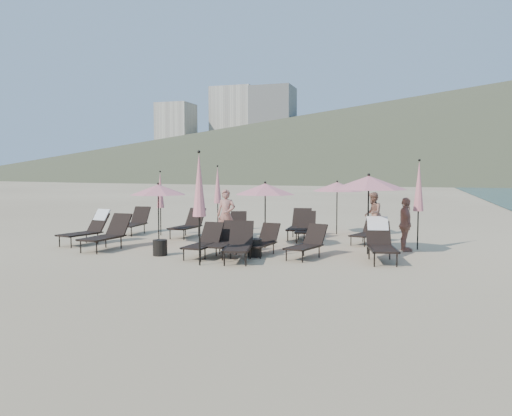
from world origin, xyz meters
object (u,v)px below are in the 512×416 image
(umbrella_open_0, at_px, (158,190))
(umbrella_open_2, at_px, (369,183))
(umbrella_closed_1, at_px, (419,187))
(umbrella_closed_3, at_px, (218,185))
(lounger_6, at_px, (134,222))
(lounger_1, at_px, (107,233))
(umbrella_open_3, at_px, (337,187))
(lounger_2, at_px, (204,242))
(lounger_7, at_px, (188,224))
(umbrella_closed_2, at_px, (160,190))
(lounger_13, at_px, (225,240))
(lounger_3, at_px, (263,241))
(lounger_9, at_px, (300,225))
(beachgoer_a, at_px, (226,215))
(side_table_1, at_px, (255,248))
(lounger_8, at_px, (238,226))
(side_table_0, at_px, (160,248))
(lounger_4, at_px, (307,243))
(umbrella_open_1, at_px, (265,189))
(lounger_5, at_px, (380,241))
(lounger_11, at_px, (367,232))
(lounger_0, at_px, (88,228))
(beachgoer_c, at_px, (406,224))
(beachgoer_b, at_px, (373,214))
(umbrella_closed_0, at_px, (199,186))
(lounger_10, at_px, (306,227))

(umbrella_open_0, height_order, umbrella_open_2, umbrella_open_2)
(umbrella_closed_1, xyz_separation_m, umbrella_closed_3, (-7.50, 2.45, -0.08))
(lounger_6, height_order, umbrella_open_0, umbrella_open_0)
(lounger_1, relative_size, umbrella_open_3, 0.91)
(lounger_2, xyz_separation_m, lounger_7, (-2.31, 3.79, 0.05))
(lounger_6, relative_size, umbrella_closed_2, 0.75)
(lounger_13, bearing_deg, lounger_3, 29.06)
(lounger_9, xyz_separation_m, beachgoer_a, (-2.26, -1.34, 0.40))
(lounger_1, xyz_separation_m, umbrella_open_0, (0.90, 1.50, 1.28))
(side_table_1, bearing_deg, lounger_8, 116.42)
(umbrella_open_0, height_order, side_table_0, umbrella_open_0)
(lounger_4, relative_size, umbrella_open_1, 0.79)
(lounger_6, distance_m, lounger_7, 2.32)
(lounger_6, bearing_deg, umbrella_closed_2, -9.00)
(lounger_5, distance_m, side_table_0, 6.02)
(lounger_3, height_order, umbrella_open_1, umbrella_open_1)
(umbrella_open_1, distance_m, umbrella_open_3, 4.42)
(lounger_11, bearing_deg, lounger_5, -60.11)
(lounger_1, xyz_separation_m, lounger_9, (4.92, 4.34, -0.01))
(lounger_0, xyz_separation_m, lounger_3, (6.03, -0.23, -0.13))
(umbrella_open_3, bearing_deg, lounger_5, -69.60)
(side_table_0, xyz_separation_m, side_table_1, (2.58, 0.63, 0.03))
(beachgoer_c, bearing_deg, beachgoer_b, 4.55)
(lounger_0, bearing_deg, umbrella_open_2, 16.73)
(umbrella_closed_2, relative_size, beachgoer_c, 1.50)
(lounger_5, xyz_separation_m, beachgoer_c, (0.58, 1.84, 0.27))
(umbrella_closed_0, bearing_deg, umbrella_open_2, 38.54)
(lounger_4, distance_m, lounger_7, 5.93)
(umbrella_open_3, distance_m, beachgoer_a, 4.52)
(lounger_1, height_order, umbrella_open_1, umbrella_open_1)
(lounger_8, distance_m, umbrella_open_0, 3.28)
(lounger_0, distance_m, beachgoer_c, 9.98)
(umbrella_closed_1, relative_size, beachgoer_a, 1.55)
(lounger_5, distance_m, lounger_13, 4.24)
(umbrella_closed_2, bearing_deg, side_table_1, -35.59)
(umbrella_open_0, distance_m, side_table_0, 2.77)
(umbrella_closed_1, bearing_deg, lounger_13, -151.59)
(lounger_9, bearing_deg, lounger_11, -20.18)
(lounger_2, xyz_separation_m, lounger_13, (0.45, 0.39, 0.01))
(lounger_13, relative_size, umbrella_open_3, 0.80)
(lounger_9, height_order, side_table_1, lounger_9)
(lounger_13, distance_m, umbrella_open_1, 2.30)
(lounger_8, bearing_deg, lounger_13, -93.72)
(lounger_7, bearing_deg, umbrella_closed_3, 80.95)
(lounger_6, distance_m, umbrella_open_0, 3.34)
(lounger_4, bearing_deg, lounger_10, 118.62)
(lounger_11, distance_m, beachgoer_b, 2.40)
(beachgoer_a, height_order, beachgoer_b, beachgoer_a)
(lounger_0, relative_size, lounger_6, 1.03)
(umbrella_open_0, height_order, umbrella_closed_3, umbrella_closed_3)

